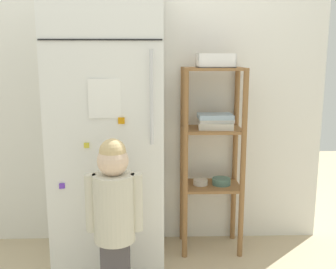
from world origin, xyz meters
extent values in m
plane|color=tan|center=(0.00, 0.00, 0.00)|extent=(6.00, 6.00, 0.00)
cube|color=silver|center=(0.00, 0.34, 1.15)|extent=(2.58, 0.03, 2.30)
cube|color=white|center=(-0.20, 0.02, 0.90)|extent=(0.68, 0.58, 1.80)
cube|color=black|center=(-0.20, -0.27, 1.43)|extent=(0.67, 0.01, 0.01)
cylinder|color=silver|center=(0.07, -0.29, 1.12)|extent=(0.02, 0.02, 0.52)
cube|color=white|center=(-0.19, -0.27, 1.11)|extent=(0.18, 0.01, 0.22)
cube|color=gold|center=(-0.30, -0.27, 0.85)|extent=(0.03, 0.01, 0.03)
cube|color=orange|center=(-0.10, -0.27, 0.99)|extent=(0.04, 0.01, 0.04)
cube|color=#6435C6|center=(-0.45, -0.27, 0.61)|extent=(0.03, 0.02, 0.03)
cube|color=#C91F71|center=(-0.12, -0.27, 0.65)|extent=(0.04, 0.01, 0.04)
cylinder|color=beige|center=(-0.13, -0.50, 0.56)|extent=(0.22, 0.22, 0.36)
sphere|color=beige|center=(-0.13, -0.43, 0.74)|extent=(0.10, 0.10, 0.10)
sphere|color=beige|center=(-0.13, -0.50, 0.82)|extent=(0.16, 0.16, 0.16)
sphere|color=tan|center=(-0.13, -0.50, 0.86)|extent=(0.14, 0.14, 0.14)
cylinder|color=beige|center=(-0.25, -0.50, 0.59)|extent=(0.06, 0.06, 0.31)
cylinder|color=beige|center=(-0.01, -0.50, 0.59)|extent=(0.06, 0.06, 0.31)
cylinder|color=olive|center=(0.28, 0.02, 0.64)|extent=(0.04, 0.04, 1.27)
cylinder|color=olive|center=(0.66, 0.02, 0.64)|extent=(0.04, 0.04, 1.27)
cylinder|color=olive|center=(0.28, 0.29, 0.64)|extent=(0.04, 0.04, 1.27)
cylinder|color=olive|center=(0.66, 0.29, 0.64)|extent=(0.04, 0.04, 1.27)
cube|color=olive|center=(0.47, 0.16, 1.26)|extent=(0.40, 0.29, 0.02)
cube|color=olive|center=(0.47, 0.16, 0.86)|extent=(0.40, 0.29, 0.02)
cube|color=olive|center=(0.47, 0.16, 0.46)|extent=(0.40, 0.29, 0.02)
cube|color=silver|center=(0.49, 0.14, 0.89)|extent=(0.24, 0.19, 0.04)
cube|color=white|center=(0.49, 0.16, 0.92)|extent=(0.23, 0.18, 0.03)
cube|color=#99B2C6|center=(0.49, 0.14, 0.95)|extent=(0.23, 0.17, 0.03)
cylinder|color=beige|center=(0.40, 0.16, 0.49)|extent=(0.10, 0.10, 0.04)
cylinder|color=#4C7266|center=(0.54, 0.16, 0.49)|extent=(0.13, 0.13, 0.05)
cube|color=white|center=(0.48, 0.14, 1.27)|extent=(0.24, 0.19, 0.01)
cube|color=white|center=(0.48, 0.05, 1.32)|extent=(0.24, 0.01, 0.09)
cube|color=white|center=(0.48, 0.23, 1.32)|extent=(0.24, 0.01, 0.09)
cube|color=white|center=(0.36, 0.14, 1.32)|extent=(0.01, 0.19, 0.09)
cube|color=white|center=(0.60, 0.14, 1.32)|extent=(0.01, 0.19, 0.09)
sphere|color=#A92213|center=(0.47, 0.17, 1.31)|extent=(0.07, 0.07, 0.07)
sphere|color=maroon|center=(0.44, 0.12, 1.31)|extent=(0.07, 0.07, 0.07)
sphere|color=#9F3825|center=(0.51, 0.15, 1.32)|extent=(0.08, 0.08, 0.08)
sphere|color=orange|center=(0.52, 0.12, 1.32)|extent=(0.08, 0.08, 0.08)
camera|label=1|loc=(0.10, -2.49, 1.35)|focal=42.74mm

